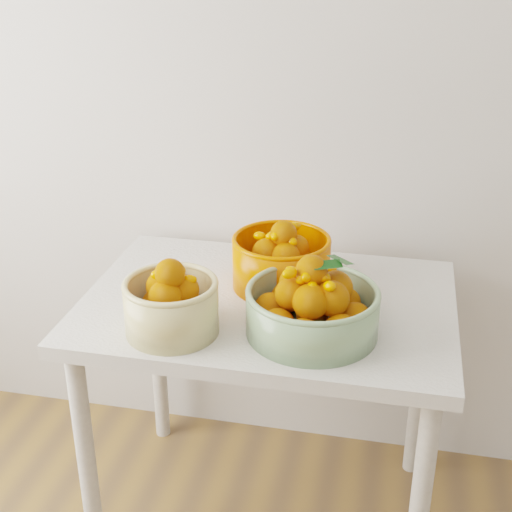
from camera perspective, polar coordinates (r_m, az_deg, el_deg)
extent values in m
cube|color=silver|center=(2.10, 10.15, 15.71)|extent=(4.00, 0.04, 2.70)
cube|color=silver|center=(1.95, 0.97, -4.02)|extent=(1.00, 0.70, 0.04)
cylinder|color=silver|center=(2.06, -13.39, -15.74)|extent=(0.05, 0.05, 0.71)
cylinder|color=silver|center=(2.48, -7.86, -7.40)|extent=(0.05, 0.05, 0.71)
cylinder|color=silver|center=(2.37, 12.98, -9.66)|extent=(0.05, 0.05, 0.71)
cylinder|color=#D8C686|center=(1.77, -6.78, -4.16)|extent=(0.26, 0.26, 0.13)
torus|color=#D8C686|center=(1.74, -6.89, -2.25)|extent=(0.27, 0.27, 0.02)
sphere|color=#D1660C|center=(1.76, -4.93, -4.76)|extent=(0.08, 0.08, 0.08)
sphere|color=#E76000|center=(1.82, -5.64, -3.75)|extent=(0.08, 0.08, 0.08)
sphere|color=#E76000|center=(1.82, -7.94, -3.87)|extent=(0.08, 0.08, 0.08)
sphere|color=#E76000|center=(1.76, -8.61, -4.88)|extent=(0.08, 0.08, 0.08)
sphere|color=#E76000|center=(1.73, -6.88, -5.49)|extent=(0.08, 0.08, 0.08)
sphere|color=#E76000|center=(1.78, -6.76, -4.53)|extent=(0.08, 0.08, 0.08)
sphere|color=#E76000|center=(1.75, -5.79, -2.69)|extent=(0.08, 0.08, 0.08)
sphere|color=#E76000|center=(1.77, -7.52, -2.44)|extent=(0.08, 0.08, 0.08)
sphere|color=#E76000|center=(1.72, -7.29, -3.27)|extent=(0.08, 0.08, 0.08)
sphere|color=#E76000|center=(1.72, -6.90, -1.41)|extent=(0.07, 0.07, 0.07)
ellipsoid|color=#FE7500|center=(1.77, -7.15, -1.67)|extent=(0.05, 0.05, 0.04)
ellipsoid|color=#FE7500|center=(1.78, -6.11, -1.49)|extent=(0.04, 0.04, 0.03)
ellipsoid|color=#FE7500|center=(1.78, -6.09, -1.23)|extent=(0.03, 0.04, 0.03)
ellipsoid|color=#FE7500|center=(1.72, -7.82, -1.50)|extent=(0.05, 0.04, 0.03)
ellipsoid|color=#FE7500|center=(1.72, -6.87, -1.25)|extent=(0.05, 0.05, 0.03)
ellipsoid|color=#FE7500|center=(1.73, -5.35, -1.91)|extent=(0.04, 0.04, 0.03)
ellipsoid|color=#FE7500|center=(1.74, -7.31, -1.77)|extent=(0.05, 0.03, 0.03)
cylinder|color=#86A77B|center=(1.76, 4.52, -4.54)|extent=(0.43, 0.43, 0.11)
torus|color=#86A77B|center=(1.73, 4.58, -2.90)|extent=(0.43, 0.43, 0.02)
sphere|color=#E76000|center=(1.75, 7.91, -4.98)|extent=(0.08, 0.08, 0.08)
sphere|color=#E76000|center=(1.82, 7.15, -3.72)|extent=(0.08, 0.08, 0.08)
sphere|color=#E76000|center=(1.85, 5.02, -3.07)|extent=(0.08, 0.08, 0.08)
sphere|color=#E76000|center=(1.84, 2.47, -3.30)|extent=(0.08, 0.08, 0.08)
sphere|color=#E76000|center=(1.78, 1.16, -4.26)|extent=(0.08, 0.08, 0.08)
sphere|color=#E76000|center=(1.71, 1.76, -5.62)|extent=(0.09, 0.09, 0.09)
sphere|color=#E76000|center=(1.67, 3.86, -6.33)|extent=(0.08, 0.08, 0.08)
sphere|color=#E76000|center=(1.70, 6.77, -6.02)|extent=(0.09, 0.09, 0.09)
sphere|color=#E76000|center=(1.76, 4.51, -4.62)|extent=(0.08, 0.08, 0.08)
sphere|color=#E76000|center=(1.75, 6.37, -2.54)|extent=(0.09, 0.09, 0.09)
sphere|color=#E76000|center=(1.78, 4.86, -1.93)|extent=(0.08, 0.08, 0.08)
sphere|color=#E76000|center=(1.76, 3.13, -2.18)|extent=(0.08, 0.08, 0.08)
sphere|color=#E76000|center=(1.71, 2.80, -3.06)|extent=(0.08, 0.08, 0.08)
sphere|color=#E76000|center=(1.68, 4.38, -3.67)|extent=(0.09, 0.09, 0.09)
sphere|color=#E76000|center=(1.70, 6.06, -3.40)|extent=(0.09, 0.09, 0.09)
sphere|color=#E76000|center=(1.71, 4.48, -1.20)|extent=(0.08, 0.08, 0.08)
ellipsoid|color=#FE7500|center=(1.70, 4.70, -1.39)|extent=(0.04, 0.05, 0.04)
ellipsoid|color=#FE7500|center=(1.70, 5.15, -1.66)|extent=(0.05, 0.05, 0.03)
ellipsoid|color=#FE7500|center=(1.73, 4.28, -1.59)|extent=(0.05, 0.05, 0.03)
ellipsoid|color=#FE7500|center=(1.73, 2.93, -1.28)|extent=(0.05, 0.04, 0.04)
ellipsoid|color=#FE7500|center=(1.66, 5.91, -2.43)|extent=(0.05, 0.05, 0.04)
ellipsoid|color=#FE7500|center=(1.70, 4.67, -1.89)|extent=(0.03, 0.05, 0.04)
ellipsoid|color=#FE7500|center=(1.78, 6.02, -1.05)|extent=(0.05, 0.05, 0.03)
ellipsoid|color=#FE7500|center=(1.68, 4.11, -1.66)|extent=(0.04, 0.05, 0.03)
ellipsoid|color=#FE7500|center=(1.69, 3.75, -1.82)|extent=(0.05, 0.05, 0.04)
ellipsoid|color=#FE7500|center=(1.70, 5.43, -1.65)|extent=(0.05, 0.04, 0.04)
ellipsoid|color=#FE7500|center=(1.71, 4.69, -1.68)|extent=(0.04, 0.05, 0.04)
ellipsoid|color=#FE7500|center=(1.68, 2.71, -1.41)|extent=(0.05, 0.05, 0.03)
ellipsoid|color=#FE7500|center=(1.72, 4.97, -2.19)|extent=(0.05, 0.04, 0.04)
ellipsoid|color=#FE7500|center=(1.68, 4.52, -2.48)|extent=(0.04, 0.04, 0.04)
cylinder|color=#EA5500|center=(1.98, 2.03, -0.56)|extent=(0.35, 0.35, 0.14)
torus|color=#EA5500|center=(1.95, 2.06, 1.32)|extent=(0.36, 0.36, 0.01)
sphere|color=#E76000|center=(1.98, 4.36, -1.28)|extent=(0.08, 0.08, 0.08)
sphere|color=#E76000|center=(2.05, 3.47, -0.34)|extent=(0.08, 0.08, 0.08)
sphere|color=#E76000|center=(2.06, 1.21, -0.15)|extent=(0.08, 0.08, 0.08)
sphere|color=#E76000|center=(2.00, -0.27, -0.86)|extent=(0.08, 0.08, 0.08)
sphere|color=#E76000|center=(1.93, 0.46, -1.87)|extent=(0.08, 0.08, 0.08)
sphere|color=#E76000|center=(1.92, 2.76, -2.11)|extent=(0.07, 0.07, 0.07)
sphere|color=#E76000|center=(1.99, 2.02, -1.09)|extent=(0.08, 0.08, 0.08)
sphere|color=#E76000|center=(1.98, 3.24, 0.68)|extent=(0.07, 0.07, 0.07)
sphere|color=#E76000|center=(2.00, 1.68, 1.00)|extent=(0.08, 0.08, 0.08)
sphere|color=#E76000|center=(1.95, 0.82, 0.30)|extent=(0.08, 0.08, 0.08)
sphere|color=#E76000|center=(1.93, 2.40, -0.05)|extent=(0.08, 0.08, 0.08)
sphere|color=#E76000|center=(1.94, 2.22, 1.78)|extent=(0.07, 0.07, 0.07)
ellipsoid|color=#FE7500|center=(1.94, 1.28, 1.61)|extent=(0.05, 0.04, 0.04)
ellipsoid|color=#FE7500|center=(1.97, 0.30, 1.60)|extent=(0.04, 0.03, 0.03)
ellipsoid|color=#FE7500|center=(1.99, 3.16, 2.39)|extent=(0.05, 0.04, 0.04)
ellipsoid|color=#FE7500|center=(1.97, 2.91, 2.29)|extent=(0.05, 0.05, 0.04)
ellipsoid|color=#FE7500|center=(1.99, 1.94, 2.15)|extent=(0.03, 0.05, 0.04)
ellipsoid|color=#FE7500|center=(1.96, 2.81, 1.99)|extent=(0.05, 0.05, 0.04)
ellipsoid|color=#FE7500|center=(1.92, 2.12, 0.39)|extent=(0.04, 0.04, 0.03)
ellipsoid|color=#FE7500|center=(1.92, 1.64, 1.62)|extent=(0.04, 0.05, 0.03)
ellipsoid|color=#FE7500|center=(1.92, 2.86, 1.21)|extent=(0.05, 0.04, 0.04)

